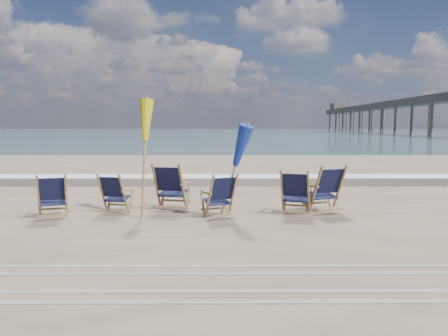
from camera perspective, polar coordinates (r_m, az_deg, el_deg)
The scene contains 13 objects.
ocean at distance 135.90m, azimuth -0.22°, elevation 4.74°, with size 400.00×400.00×0.00m, color #3E5E67.
surf_foam at distance 16.30m, azimuth -0.09°, elevation -1.07°, with size 200.00×1.40×0.01m, color silver.
wet_sand_strip at distance 14.81m, azimuth -0.07°, elevation -1.74°, with size 200.00×2.60×0.00m, color #42362A.
tire_tracks at distance 5.42m, azimuth 0.22°, elevation -14.66°, with size 80.00×1.30×0.01m, color gray, non-canonical shape.
beach_chair_0 at distance 9.42m, azimuth -19.93°, elevation -3.42°, with size 0.59×0.67×0.93m, color black, non-canonical shape.
beach_chair_1 at distance 9.48m, azimuth -13.02°, elevation -3.32°, with size 0.57×0.64×0.88m, color black, non-canonical shape.
beach_chair_2 at distance 9.54m, azimuth -5.48°, elevation -2.55°, with size 0.69×0.78×1.08m, color black, non-canonical shape.
beach_chair_3 at distance 8.93m, azimuth 1.22°, elevation -3.57°, with size 0.59×0.67×0.93m, color black, non-canonical shape.
beach_chair_4 at distance 9.17m, azimuth 10.98°, elevation -3.26°, with size 0.63×0.71×0.98m, color black, non-canonical shape.
beach_chair_5 at distance 9.73m, azimuth 14.92°, elevation -2.60°, with size 0.68×0.77×1.06m, color black, non-canonical shape.
umbrella_yellow at distance 9.04m, azimuth -10.44°, elevation 5.50°, with size 0.30×0.30×2.43m.
umbrella_blue at distance 8.79m, azimuth 1.09°, elevation 2.91°, with size 0.30×0.30×1.99m.
fishing_pier at distance 90.34m, azimuth 24.86°, elevation 6.79°, with size 4.40×140.00×9.30m, color #4F4439, non-canonical shape.
Camera 1 is at (-0.04, -7.89, 1.88)m, focal length 35.00 mm.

